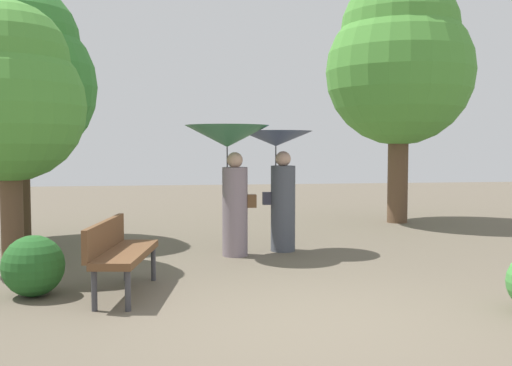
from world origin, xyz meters
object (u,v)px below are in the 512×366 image
object	(u,v)px
person_right	(279,166)
tree_near_right	(400,59)
tree_mid_left	(16,73)
tree_near_left	(9,93)
park_bench	(119,249)
person_left	(229,157)

from	to	relation	value
person_right	tree_near_right	distance (m)	4.96
person_right	tree_near_right	xyz separation A→B (m)	(3.25, 3.03, 2.20)
person_right	tree_mid_left	world-z (taller)	tree_mid_left
tree_near_left	person_right	bearing A→B (deg)	10.01
tree_near_right	tree_mid_left	bearing A→B (deg)	-169.16
park_bench	tree_mid_left	world-z (taller)	tree_mid_left
person_right	park_bench	world-z (taller)	person_right
tree_mid_left	person_left	bearing A→B (deg)	-28.24
tree_near_right	person_right	bearing A→B (deg)	-136.99
tree_mid_left	person_right	bearing A→B (deg)	-20.27
person_right	tree_mid_left	distance (m)	4.84
person_right	park_bench	distance (m)	3.42
person_left	person_right	xyz separation A→B (m)	(0.81, 0.28, -0.14)
person_right	park_bench	xyz separation A→B (m)	(-2.29, -2.40, -0.85)
tree_near_left	tree_near_right	size ratio (longest dim) A/B	0.67
park_bench	tree_near_left	size ratio (longest dim) A/B	0.43
person_right	tree_near_right	bearing A→B (deg)	-40.56
person_left	park_bench	distance (m)	2.76
park_bench	tree_mid_left	size ratio (longest dim) A/B	0.35
person_left	person_right	distance (m)	0.87
tree_mid_left	tree_near_right	bearing A→B (deg)	10.84
person_left	park_bench	xyz separation A→B (m)	(-1.48, -2.11, -0.99)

